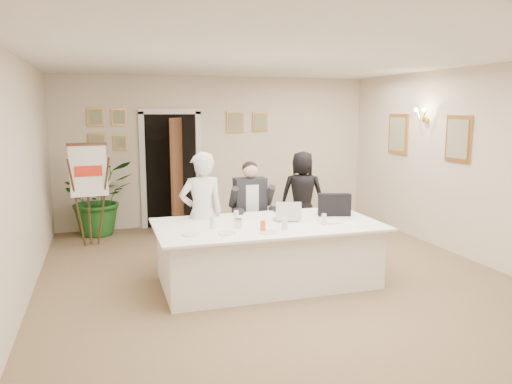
{
  "coord_description": "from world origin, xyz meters",
  "views": [
    {
      "loc": [
        -2.11,
        -5.84,
        2.18
      ],
      "look_at": [
        -0.12,
        0.6,
        1.07
      ],
      "focal_mm": 35.0,
      "sensor_mm": 36.0,
      "label": 1
    }
  ],
  "objects_px": {
    "laptop_bag": "(334,205)",
    "paper_stack": "(330,222)",
    "conference_table": "(267,253)",
    "standing_man": "(202,214)",
    "standing_woman": "(302,195)",
    "flip_chart": "(89,200)",
    "steel_jug": "(238,223)",
    "laptop": "(285,209)",
    "potted_palm": "(98,197)",
    "seated_man": "(251,210)",
    "oj_glass": "(263,226)"
  },
  "relations": [
    {
      "from": "flip_chart",
      "to": "steel_jug",
      "type": "distance_m",
      "value": 3.13
    },
    {
      "from": "potted_palm",
      "to": "paper_stack",
      "type": "relative_size",
      "value": 4.8
    },
    {
      "from": "potted_palm",
      "to": "seated_man",
      "type": "bearing_deg",
      "value": -46.23
    },
    {
      "from": "seated_man",
      "to": "laptop",
      "type": "xyz_separation_m",
      "value": [
        0.19,
        -0.92,
        0.18
      ]
    },
    {
      "from": "seated_man",
      "to": "standing_man",
      "type": "bearing_deg",
      "value": -144.58
    },
    {
      "from": "standing_woman",
      "to": "laptop",
      "type": "distance_m",
      "value": 2.11
    },
    {
      "from": "seated_man",
      "to": "standing_man",
      "type": "relative_size",
      "value": 0.89
    },
    {
      "from": "laptop_bag",
      "to": "standing_man",
      "type": "bearing_deg",
      "value": -176.83
    },
    {
      "from": "conference_table",
      "to": "paper_stack",
      "type": "xyz_separation_m",
      "value": [
        0.76,
        -0.21,
        0.4
      ]
    },
    {
      "from": "flip_chart",
      "to": "standing_woman",
      "type": "bearing_deg",
      "value": -8.34
    },
    {
      "from": "laptop_bag",
      "to": "steel_jug",
      "type": "height_order",
      "value": "laptop_bag"
    },
    {
      "from": "laptop_bag",
      "to": "conference_table",
      "type": "bearing_deg",
      "value": -154.85
    },
    {
      "from": "flip_chart",
      "to": "steel_jug",
      "type": "height_order",
      "value": "flip_chart"
    },
    {
      "from": "flip_chart",
      "to": "potted_palm",
      "type": "bearing_deg",
      "value": 80.81
    },
    {
      "from": "standing_woman",
      "to": "steel_jug",
      "type": "distance_m",
      "value": 2.68
    },
    {
      "from": "flip_chart",
      "to": "standing_woman",
      "type": "distance_m",
      "value": 3.49
    },
    {
      "from": "standing_woman",
      "to": "potted_palm",
      "type": "relative_size",
      "value": 1.13
    },
    {
      "from": "potted_palm",
      "to": "steel_jug",
      "type": "bearing_deg",
      "value": -64.25
    },
    {
      "from": "seated_man",
      "to": "laptop_bag",
      "type": "relative_size",
      "value": 3.41
    },
    {
      "from": "paper_stack",
      "to": "flip_chart",
      "type": "bearing_deg",
      "value": 137.73
    },
    {
      "from": "standing_man",
      "to": "paper_stack",
      "type": "distance_m",
      "value": 1.67
    },
    {
      "from": "flip_chart",
      "to": "laptop",
      "type": "distance_m",
      "value": 3.4
    },
    {
      "from": "seated_man",
      "to": "oj_glass",
      "type": "bearing_deg",
      "value": -95.75
    },
    {
      "from": "conference_table",
      "to": "standing_man",
      "type": "distance_m",
      "value": 1.01
    },
    {
      "from": "flip_chart",
      "to": "laptop",
      "type": "bearing_deg",
      "value": -43.82
    },
    {
      "from": "seated_man",
      "to": "oj_glass",
      "type": "height_order",
      "value": "seated_man"
    },
    {
      "from": "flip_chart",
      "to": "laptop",
      "type": "height_order",
      "value": "flip_chart"
    },
    {
      "from": "conference_table",
      "to": "standing_man",
      "type": "bearing_deg",
      "value": 142.71
    },
    {
      "from": "seated_man",
      "to": "laptop_bag",
      "type": "distance_m",
      "value": 1.27
    },
    {
      "from": "potted_palm",
      "to": "laptop_bag",
      "type": "xyz_separation_m",
      "value": [
        3.04,
        -3.09,
        0.27
      ]
    },
    {
      "from": "flip_chart",
      "to": "paper_stack",
      "type": "height_order",
      "value": "flip_chart"
    },
    {
      "from": "conference_table",
      "to": "oj_glass",
      "type": "height_order",
      "value": "oj_glass"
    },
    {
      "from": "flip_chart",
      "to": "laptop_bag",
      "type": "distance_m",
      "value": 3.92
    },
    {
      "from": "conference_table",
      "to": "oj_glass",
      "type": "xyz_separation_m",
      "value": [
        -0.19,
        -0.41,
        0.45
      ]
    },
    {
      "from": "standing_man",
      "to": "laptop_bag",
      "type": "bearing_deg",
      "value": 159.87
    },
    {
      "from": "laptop",
      "to": "oj_glass",
      "type": "height_order",
      "value": "laptop"
    },
    {
      "from": "standing_woman",
      "to": "paper_stack",
      "type": "distance_m",
      "value": 2.22
    },
    {
      "from": "standing_man",
      "to": "standing_woman",
      "type": "distance_m",
      "value": 2.45
    },
    {
      "from": "laptop_bag",
      "to": "paper_stack",
      "type": "relative_size",
      "value": 1.56
    },
    {
      "from": "standing_woman",
      "to": "laptop_bag",
      "type": "relative_size",
      "value": 3.48
    },
    {
      "from": "flip_chart",
      "to": "potted_palm",
      "type": "height_order",
      "value": "flip_chart"
    },
    {
      "from": "conference_table",
      "to": "potted_palm",
      "type": "relative_size",
      "value": 2.12
    },
    {
      "from": "seated_man",
      "to": "standing_man",
      "type": "distance_m",
      "value": 0.95
    },
    {
      "from": "laptop_bag",
      "to": "paper_stack",
      "type": "height_order",
      "value": "laptop_bag"
    },
    {
      "from": "standing_man",
      "to": "laptop",
      "type": "distance_m",
      "value": 1.1
    },
    {
      "from": "standing_woman",
      "to": "laptop",
      "type": "bearing_deg",
      "value": 80.14
    },
    {
      "from": "standing_man",
      "to": "laptop",
      "type": "relative_size",
      "value": 4.74
    },
    {
      "from": "flip_chart",
      "to": "laptop_bag",
      "type": "relative_size",
      "value": 3.8
    },
    {
      "from": "flip_chart",
      "to": "laptop",
      "type": "xyz_separation_m",
      "value": [
        2.45,
        -2.35,
        0.15
      ]
    },
    {
      "from": "flip_chart",
      "to": "oj_glass",
      "type": "bearing_deg",
      "value": -55.34
    }
  ]
}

